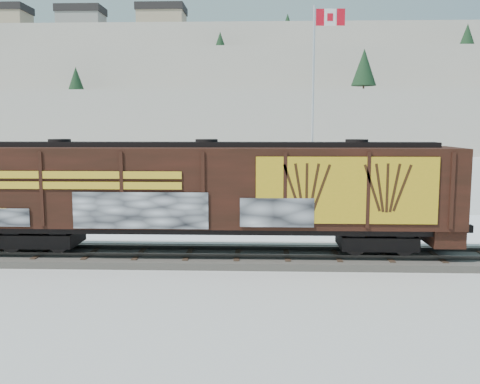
{
  "coord_description": "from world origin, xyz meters",
  "views": [
    {
      "loc": [
        0.88,
        -21.39,
        5.47
      ],
      "look_at": [
        -0.01,
        3.0,
        2.44
      ],
      "focal_mm": 40.0,
      "sensor_mm": 36.0,
      "label": 1
    }
  ],
  "objects_px": {
    "car_silver": "(196,211)",
    "hopper_railcar": "(207,190)",
    "flagpole": "(314,137)",
    "car_white": "(273,210)",
    "car_dark": "(267,211)"
  },
  "relations": [
    {
      "from": "car_silver",
      "to": "hopper_railcar",
      "type": "bearing_deg",
      "value": 165.67
    },
    {
      "from": "flagpole",
      "to": "car_white",
      "type": "xyz_separation_m",
      "value": [
        -2.58,
        -3.72,
        -3.98
      ]
    },
    {
      "from": "hopper_railcar",
      "to": "car_silver",
      "type": "height_order",
      "value": "hopper_railcar"
    },
    {
      "from": "hopper_railcar",
      "to": "flagpole",
      "type": "xyz_separation_m",
      "value": [
        5.49,
        12.06,
        1.88
      ]
    },
    {
      "from": "flagpole",
      "to": "car_white",
      "type": "distance_m",
      "value": 6.03
    },
    {
      "from": "car_silver",
      "to": "car_white",
      "type": "bearing_deg",
      "value": -112.58
    },
    {
      "from": "hopper_railcar",
      "to": "flagpole",
      "type": "bearing_deg",
      "value": 65.5
    },
    {
      "from": "car_white",
      "to": "hopper_railcar",
      "type": "bearing_deg",
      "value": 144.29
    },
    {
      "from": "car_dark",
      "to": "car_silver",
      "type": "bearing_deg",
      "value": 86.05
    },
    {
      "from": "hopper_railcar",
      "to": "car_silver",
      "type": "distance_m",
      "value": 8.62
    },
    {
      "from": "hopper_railcar",
      "to": "car_dark",
      "type": "bearing_deg",
      "value": 72.7
    },
    {
      "from": "hopper_railcar",
      "to": "car_white",
      "type": "bearing_deg",
      "value": 70.74
    },
    {
      "from": "hopper_railcar",
      "to": "car_dark",
      "type": "relative_size",
      "value": 4.04
    },
    {
      "from": "car_silver",
      "to": "car_dark",
      "type": "height_order",
      "value": "car_dark"
    },
    {
      "from": "car_white",
      "to": "car_dark",
      "type": "bearing_deg",
      "value": 91.0
    }
  ]
}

